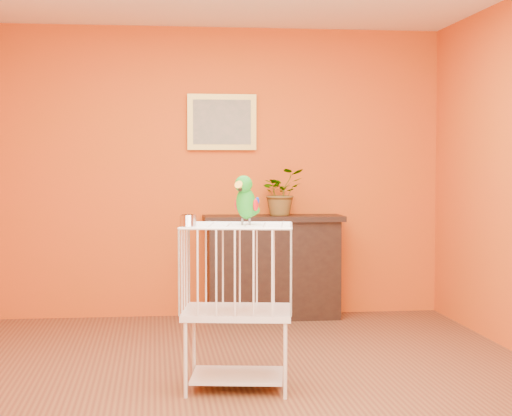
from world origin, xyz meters
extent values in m
plane|color=brown|center=(0.00, 0.00, 0.00)|extent=(4.50, 4.50, 0.00)
plane|color=#D14913|center=(0.00, 2.25, 1.30)|extent=(4.00, 0.00, 4.00)
plane|color=#D14913|center=(0.00, -2.25, 1.30)|extent=(4.00, 0.00, 4.00)
cube|color=black|center=(0.44, 2.04, 0.43)|extent=(1.16, 0.39, 0.87)
cube|color=black|center=(0.44, 2.04, 0.89)|extent=(1.23, 0.44, 0.05)
cube|color=black|center=(0.44, 1.86, 0.43)|extent=(0.81, 0.02, 0.43)
cube|color=#4D161B|center=(0.20, 1.99, 0.34)|extent=(0.05, 0.17, 0.27)
cube|color=#40542A|center=(0.28, 1.99, 0.34)|extent=(0.05, 0.17, 0.27)
cube|color=#4D161B|center=(0.36, 1.99, 0.34)|extent=(0.05, 0.17, 0.27)
cube|color=#40542A|center=(0.46, 1.99, 0.34)|extent=(0.05, 0.17, 0.27)
cube|color=#4D161B|center=(0.56, 1.99, 0.34)|extent=(0.05, 0.17, 0.27)
imported|color=#26722D|center=(0.51, 2.01, 1.08)|extent=(0.48, 0.50, 0.33)
cube|color=gold|center=(0.00, 2.22, 1.75)|extent=(0.62, 0.03, 0.50)
cube|color=gray|center=(0.00, 2.21, 1.75)|extent=(0.52, 0.01, 0.40)
cube|color=silver|center=(-0.11, -0.31, 0.08)|extent=(0.61, 0.51, 0.02)
cube|color=silver|center=(-0.11, -0.31, 0.47)|extent=(0.72, 0.60, 0.04)
cube|color=silver|center=(-0.11, -0.31, 1.00)|extent=(0.72, 0.60, 0.01)
cylinder|color=silver|center=(-0.43, -0.49, 0.23)|extent=(0.02, 0.02, 0.45)
cylinder|color=silver|center=(0.15, -0.58, 0.23)|extent=(0.02, 0.02, 0.45)
cylinder|color=silver|center=(-0.36, -0.04, 0.23)|extent=(0.02, 0.02, 0.45)
cylinder|color=silver|center=(0.22, -0.13, 0.23)|extent=(0.02, 0.02, 0.45)
cylinder|color=silver|center=(-0.41, -0.46, 1.05)|extent=(0.10, 0.10, 0.07)
cylinder|color=#59544C|center=(-0.08, -0.32, 1.03)|extent=(0.01, 0.01, 0.04)
cylinder|color=#59544C|center=(-0.04, -0.34, 1.03)|extent=(0.01, 0.01, 0.04)
ellipsoid|color=#12871C|center=(-0.06, -0.33, 1.14)|extent=(0.18, 0.20, 0.22)
ellipsoid|color=#12871C|center=(-0.07, -0.36, 1.25)|extent=(0.15, 0.15, 0.11)
cone|color=orange|center=(-0.10, -0.41, 1.24)|extent=(0.08, 0.09, 0.07)
cone|color=black|center=(-0.09, -0.40, 1.22)|extent=(0.04, 0.04, 0.03)
sphere|color=black|center=(-0.11, -0.36, 1.27)|extent=(0.02, 0.02, 0.02)
sphere|color=black|center=(-0.05, -0.40, 1.27)|extent=(0.02, 0.02, 0.02)
ellipsoid|color=#A50C0C|center=(-0.10, -0.29, 1.13)|extent=(0.05, 0.07, 0.08)
ellipsoid|color=navy|center=(0.00, -0.35, 1.13)|extent=(0.05, 0.07, 0.08)
cone|color=#12871C|center=(-0.02, -0.27, 1.07)|extent=(0.13, 0.16, 0.12)
camera|label=1|loc=(-0.61, -5.46, 1.38)|focal=60.00mm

